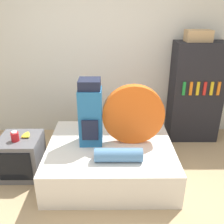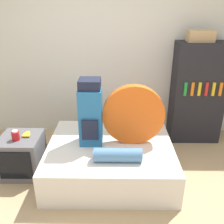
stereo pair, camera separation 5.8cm
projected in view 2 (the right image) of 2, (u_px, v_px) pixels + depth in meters
The scene contains 11 objects.
ground_plane at pixel (98, 205), 2.79m from camera, with size 16.00×16.00×0.00m, color tan.
wall_back at pixel (104, 56), 3.96m from camera, with size 8.00×0.05×2.60m.
bed at pixel (110, 158), 3.26m from camera, with size 1.58×1.35×0.43m.
backpack at pixel (91, 113), 3.07m from camera, with size 0.28×0.30×0.84m.
tent_bag at pixel (133, 115), 3.08m from camera, with size 0.77×0.11×0.77m.
sleeping_roll at pixel (118, 155), 2.81m from camera, with size 0.54×0.16×0.16m.
television at pixel (22, 155), 3.25m from camera, with size 0.51×0.52×0.53m.
canister at pixel (16, 135), 3.06m from camera, with size 0.09×0.09×0.13m.
banana_bunch at pixel (27, 134), 3.19m from camera, with size 0.12×0.15×0.04m.
bookshelf at pixel (197, 93), 3.90m from camera, with size 0.77×0.44×1.57m.
cardboard_box at pixel (200, 36), 3.55m from camera, with size 0.37×0.23×0.16m.
Camera 2 is at (0.18, -2.13, 2.09)m, focal length 40.00 mm.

